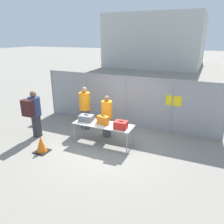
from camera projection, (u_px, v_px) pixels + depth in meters
name	position (u px, v px, depth m)	size (l,w,h in m)	color
ground_plane	(105.00, 146.00, 7.89)	(120.00, 120.00, 0.00)	gray
fence_section	(126.00, 100.00, 9.34)	(7.84, 0.07, 2.19)	gray
inspection_table	(103.00, 125.00, 7.81)	(2.17, 0.76, 0.77)	#B2B2AD
suitcase_grey	(86.00, 118.00, 8.07)	(0.56, 0.41, 0.24)	slate
suitcase_orange	(103.00, 120.00, 7.75)	(0.45, 0.29, 0.33)	orange
suitcase_red	(121.00, 125.00, 7.39)	(0.46, 0.36, 0.28)	red
traveler_hooded	(34.00, 112.00, 8.28)	(0.45, 0.70, 1.83)	#2D2D33
security_worker_near	(107.00, 116.00, 8.35)	(0.41, 0.41, 1.66)	#4C4C51
security_worker_far	(85.00, 108.00, 9.03)	(0.45, 0.45, 1.82)	#4C4C51
utility_trailer	(147.00, 107.00, 10.94)	(3.74, 1.91, 0.66)	silver
distant_hangar	(158.00, 41.00, 29.36)	(11.39, 11.94, 6.29)	#B2B7B2
traffic_cone	(41.00, 145.00, 7.38)	(0.46, 0.46, 0.58)	black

